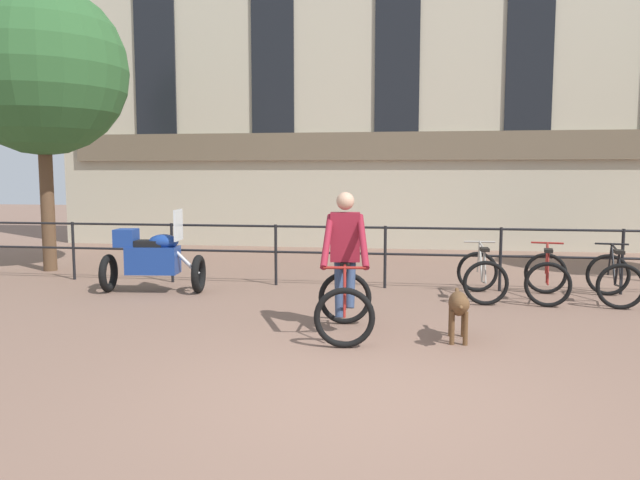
% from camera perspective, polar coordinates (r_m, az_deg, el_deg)
% --- Properties ---
extents(ground_plane, '(60.00, 60.00, 0.00)m').
position_cam_1_polar(ground_plane, '(5.57, 3.36, -14.13)').
color(ground_plane, '#7A5B4C').
extents(canal_railing, '(15.05, 0.05, 1.05)m').
position_cam_1_polar(canal_railing, '(10.48, 5.98, -0.57)').
color(canal_railing, black).
rests_on(canal_railing, ground_plane).
extents(building_facade, '(18.00, 0.72, 9.80)m').
position_cam_1_polar(building_facade, '(16.46, 7.12, 16.42)').
color(building_facade, '#BCB299').
rests_on(building_facade, ground_plane).
extents(cyclist_with_bike, '(0.80, 1.23, 1.70)m').
position_cam_1_polar(cyclist_with_bike, '(7.52, 2.29, -2.77)').
color(cyclist_with_bike, black).
rests_on(cyclist_with_bike, ground_plane).
extents(dog, '(0.24, 1.00, 0.61)m').
position_cam_1_polar(dog, '(7.30, 12.57, -5.87)').
color(dog, brown).
rests_on(dog, ground_plane).
extents(parked_motorcycle, '(1.66, 0.78, 1.35)m').
position_cam_1_polar(parked_motorcycle, '(10.41, -15.11, -1.61)').
color(parked_motorcycle, black).
rests_on(parked_motorcycle, ground_plane).
extents(parked_bicycle_near_lamp, '(0.68, 1.12, 0.86)m').
position_cam_1_polar(parked_bicycle_near_lamp, '(9.93, 14.54, -3.15)').
color(parked_bicycle_near_lamp, black).
rests_on(parked_bicycle_near_lamp, ground_plane).
extents(parked_bicycle_mid_left, '(0.83, 1.20, 0.86)m').
position_cam_1_polar(parked_bicycle_mid_left, '(10.07, 20.02, -3.19)').
color(parked_bicycle_mid_left, black).
rests_on(parked_bicycle_mid_left, ground_plane).
extents(parked_bicycle_mid_right, '(0.79, 1.18, 0.86)m').
position_cam_1_polar(parked_bicycle_mid_right, '(10.31, 25.30, -3.21)').
color(parked_bicycle_mid_right, black).
rests_on(parked_bicycle_mid_right, ground_plane).
extents(tree_canalside_left, '(3.27, 3.27, 5.54)m').
position_cam_1_polar(tree_canalside_left, '(13.50, -24.13, 13.97)').
color(tree_canalside_left, brown).
rests_on(tree_canalside_left, ground_plane).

